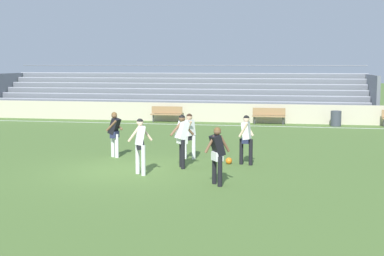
{
  "coord_description": "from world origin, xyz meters",
  "views": [
    {
      "loc": [
        5.11,
        -15.9,
        3.35
      ],
      "look_at": [
        1.47,
        3.3,
        0.99
      ],
      "focal_mm": 50.12,
      "sensor_mm": 36.0,
      "label": 1
    }
  ],
  "objects": [
    {
      "name": "bench_far_left",
      "position": [
        -2.01,
        13.86,
        0.55
      ],
      "size": [
        1.8,
        0.4,
        0.9
      ],
      "color": "#99754C",
      "rests_on": "ground"
    },
    {
      "name": "player_white_overlapping",
      "position": [
        3.61,
        1.67,
        0.98
      ],
      "size": [
        0.49,
        0.5,
        1.65
      ],
      "color": "black",
      "rests_on": "ground"
    },
    {
      "name": "player_white_wide_left",
      "position": [
        0.61,
        -0.52,
        1.02
      ],
      "size": [
        0.69,
        0.46,
        1.71
      ],
      "color": "white",
      "rests_on": "ground"
    },
    {
      "name": "field_line_sideline",
      "position": [
        0.0,
        12.89,
        0.0
      ],
      "size": [
        44.0,
        0.12,
        0.01
      ],
      "primitive_type": "cube",
      "color": "white",
      "rests_on": "ground"
    },
    {
      "name": "player_white_dropping_back",
      "position": [
        1.55,
        2.39,
        0.95
      ],
      "size": [
        0.44,
        0.63,
        1.61
      ],
      "color": "white",
      "rests_on": "ground"
    },
    {
      "name": "soccer_ball",
      "position": [
        3.04,
        1.68,
        0.11
      ],
      "size": [
        0.22,
        0.22,
        0.22
      ],
      "primitive_type": "sphere",
      "color": "orange",
      "rests_on": "ground"
    },
    {
      "name": "sideline_wall",
      "position": [
        0.0,
        14.48,
        0.54
      ],
      "size": [
        48.0,
        0.16,
        1.08
      ],
      "primitive_type": "cube",
      "color": "beige",
      "rests_on": "ground"
    },
    {
      "name": "player_white_challenging",
      "position": [
        1.64,
        0.73,
        1.03
      ],
      "size": [
        0.75,
        0.53,
        1.73
      ],
      "color": "black",
      "rests_on": "ground"
    },
    {
      "name": "ground_plane",
      "position": [
        0.0,
        0.0,
        0.0
      ],
      "size": [
        160.0,
        160.0,
        0.0
      ],
      "primitive_type": "plane",
      "color": "#4C6B30"
    },
    {
      "name": "player_dark_trailing_run",
      "position": [
        -1.14,
        2.23,
        0.97
      ],
      "size": [
        0.52,
        0.49,
        1.63
      ],
      "color": "white",
      "rests_on": "ground"
    },
    {
      "name": "bleacher_stand",
      "position": [
        -2.39,
        18.35,
        1.41
      ],
      "size": [
        24.62,
        5.65,
        3.24
      ],
      "color": "#9EA3AD",
      "rests_on": "ground"
    },
    {
      "name": "player_dark_pressing_high",
      "position": [
        3.09,
        -1.49,
        0.96
      ],
      "size": [
        0.7,
        0.51,
        1.62
      ],
      "color": "black",
      "rests_on": "ground"
    },
    {
      "name": "trash_bin",
      "position": [
        7.39,
        13.65,
        0.41
      ],
      "size": [
        0.56,
        0.56,
        0.83
      ],
      "primitive_type": "cylinder",
      "color": "#3D424C",
      "rests_on": "ground"
    },
    {
      "name": "bench_near_bin",
      "position": [
        3.8,
        13.86,
        0.55
      ],
      "size": [
        1.8,
        0.4,
        0.9
      ],
      "color": "#99754C",
      "rests_on": "ground"
    }
  ]
}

